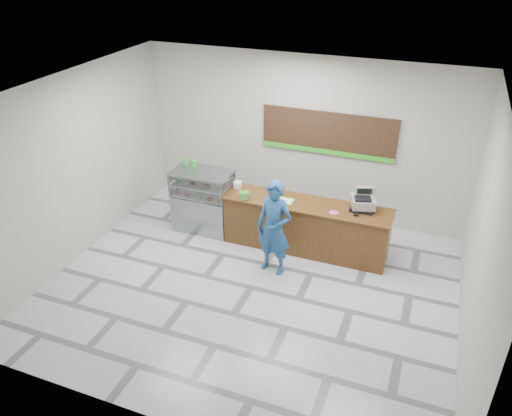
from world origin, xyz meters
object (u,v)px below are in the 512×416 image
at_px(serving_tray, 283,201).
at_px(customer, 274,228).
at_px(cash_register, 363,201).
at_px(display_case, 203,200).
at_px(sales_counter, 306,226).

height_order(serving_tray, customer, customer).
xyz_separation_m(cash_register, customer, (-1.37, -1.08, -0.26)).
bearing_deg(display_case, sales_counter, 0.01).
xyz_separation_m(sales_counter, cash_register, (1.02, 0.18, 0.66)).
distance_m(display_case, customer, 2.09).
relative_size(cash_register, serving_tray, 1.36).
bearing_deg(serving_tray, cash_register, 8.72).
distance_m(sales_counter, display_case, 2.23).
height_order(display_case, cash_register, cash_register).
bearing_deg(sales_counter, serving_tray, -170.00).
relative_size(serving_tray, customer, 0.22).
relative_size(cash_register, customer, 0.30).
xyz_separation_m(sales_counter, display_case, (-2.22, -0.00, 0.16)).
height_order(display_case, customer, customer).
xyz_separation_m(serving_tray, customer, (0.10, -0.82, -0.12)).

